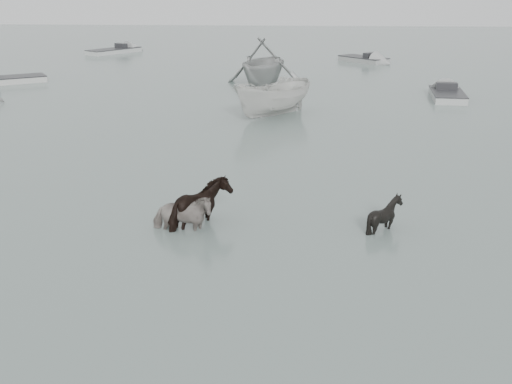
# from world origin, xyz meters

# --- Properties ---
(ground) EXTENTS (140.00, 140.00, 0.00)m
(ground) POSITION_xyz_m (0.00, 0.00, 0.00)
(ground) COLOR #566661
(ground) RESTS_ON ground
(pony_pinto) EXTENTS (1.64, 0.78, 1.37)m
(pony_pinto) POSITION_xyz_m (-1.37, 0.19, 0.68)
(pony_pinto) COLOR black
(pony_pinto) RESTS_ON ground
(pony_dark) EXTENTS (1.63, 1.80, 1.55)m
(pony_dark) POSITION_xyz_m (-0.93, 0.64, 0.78)
(pony_dark) COLOR black
(pony_dark) RESTS_ON ground
(pony_black) EXTENTS (1.07, 0.95, 1.16)m
(pony_black) POSITION_xyz_m (3.86, 0.63, 0.58)
(pony_black) COLOR black
(pony_black) RESTS_ON ground
(rowboat_trail) EXTENTS (5.96, 6.53, 2.93)m
(rowboat_trail) POSITION_xyz_m (-0.40, 23.40, 1.47)
(rowboat_trail) COLOR #A2A5A2
(rowboat_trail) RESTS_ON ground
(boat_small) EXTENTS (4.48, 4.81, 1.85)m
(boat_small) POSITION_xyz_m (0.48, 14.52, 0.92)
(boat_small) COLOR beige
(boat_small) RESTS_ON ground
(skiff_port) EXTENTS (2.13, 5.50, 0.75)m
(skiff_port) POSITION_xyz_m (9.61, 19.51, 0.38)
(skiff_port) COLOR #A4A7A4
(skiff_port) RESTS_ON ground
(skiff_outer) EXTENTS (6.14, 4.68, 0.75)m
(skiff_outer) POSITION_xyz_m (-16.06, 23.07, 0.38)
(skiff_outer) COLOR #B3B3AE
(skiff_outer) RESTS_ON ground
(skiff_mid) EXTENTS (4.75, 4.98, 0.75)m
(skiff_mid) POSITION_xyz_m (6.62, 34.40, 0.38)
(skiff_mid) COLOR gray
(skiff_mid) RESTS_ON ground
(skiff_far) EXTENTS (5.13, 6.30, 0.75)m
(skiff_far) POSITION_xyz_m (-13.76, 38.83, 0.38)
(skiff_far) COLOR #B1B3B1
(skiff_far) RESTS_ON ground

